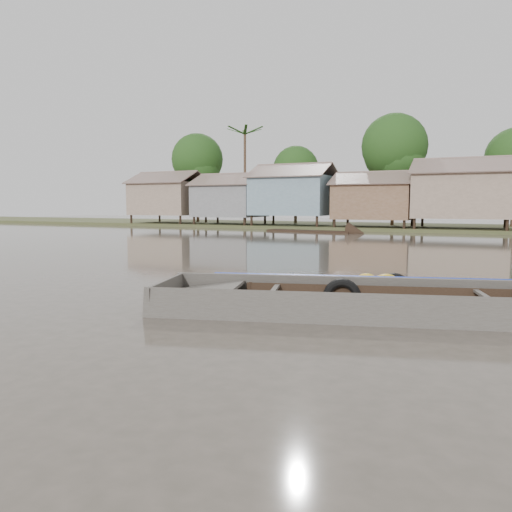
% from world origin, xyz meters
% --- Properties ---
extents(ground, '(120.00, 120.00, 0.00)m').
position_xyz_m(ground, '(0.00, 0.00, 0.00)').
color(ground, '#474136').
rests_on(ground, ground).
extents(riverbank, '(120.00, 12.47, 10.22)m').
position_xyz_m(riverbank, '(3.03, 31.86, 3.07)').
color(riverbank, '#384723').
rests_on(riverbank, ground).
extents(banana_boat, '(5.69, 2.78, 0.80)m').
position_xyz_m(banana_boat, '(2.18, 0.87, 0.16)').
color(banana_boat, black).
rests_on(banana_boat, ground).
extents(viewer_boat, '(8.64, 4.32, 0.67)m').
position_xyz_m(viewer_boat, '(2.50, -0.43, 0.08)').
color(viewer_boat, '#443E39').
rests_on(viewer_boat, ground).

